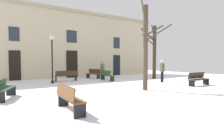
% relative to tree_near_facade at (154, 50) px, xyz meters
% --- Properties ---
extents(ground_plane, '(33.61, 33.61, 0.00)m').
position_rel_tree_near_facade_xyz_m(ground_plane, '(-5.76, -3.34, -2.68)').
color(ground_plane, white).
extents(building_facade, '(21.01, 0.60, 6.96)m').
position_rel_tree_near_facade_xyz_m(building_facade, '(-5.76, 5.76, 0.86)').
color(building_facade, beige).
rests_on(building_facade, ground).
extents(tree_near_facade, '(1.75, 1.70, 4.97)m').
position_rel_tree_near_facade_xyz_m(tree_near_facade, '(0.00, 0.00, 0.00)').
color(tree_near_facade, '#382B1E').
rests_on(tree_near_facade, ground).
extents(tree_foreground, '(2.41, 1.91, 5.48)m').
position_rel_tree_near_facade_xyz_m(tree_foreground, '(-5.42, -4.57, 0.00)').
color(tree_foreground, '#4C3D2D').
rests_on(tree_foreground, ground).
extents(streetlamp, '(0.30, 0.30, 3.71)m').
position_rel_tree_near_facade_xyz_m(streetlamp, '(-9.01, 1.68, -0.40)').
color(streetlamp, black).
rests_on(streetlamp, ground).
extents(bench_back_to_back_left, '(0.55, 1.88, 0.91)m').
position_rel_tree_near_facade_xyz_m(bench_back_to_back_left, '(-10.83, -6.56, -2.20)').
color(bench_back_to_back_left, brown).
rests_on(bench_back_to_back_left, ground).
extents(bench_near_lamp, '(1.83, 0.74, 0.89)m').
position_rel_tree_near_facade_xyz_m(bench_near_lamp, '(-7.66, 2.46, -2.21)').
color(bench_near_lamp, '#3D2819').
rests_on(bench_near_lamp, ground).
extents(bench_by_litter_bin, '(0.57, 1.90, 0.89)m').
position_rel_tree_near_facade_xyz_m(bench_by_litter_bin, '(-4.51, 1.17, -2.22)').
color(bench_by_litter_bin, '#2D4C33').
rests_on(bench_by_litter_bin, ground).
extents(bench_far_corner, '(0.94, 1.59, 0.91)m').
position_rel_tree_near_facade_xyz_m(bench_far_corner, '(-4.51, 3.57, -2.23)').
color(bench_far_corner, '#51331E').
rests_on(bench_far_corner, ground).
extents(bench_back_to_back_right, '(1.10, 1.93, 0.88)m').
position_rel_tree_near_facade_xyz_m(bench_back_to_back_right, '(-12.47, -2.92, -2.21)').
color(bench_back_to_back_right, '#2D4C33').
rests_on(bench_back_to_back_right, ground).
extents(bench_facing_shops, '(1.86, 0.51, 0.91)m').
position_rel_tree_near_facade_xyz_m(bench_facing_shops, '(-1.02, -5.15, -2.22)').
color(bench_facing_shops, '#3D2819').
rests_on(bench_facing_shops, ground).
extents(person_crossing_plaza, '(0.35, 0.44, 1.63)m').
position_rel_tree_near_facade_xyz_m(person_crossing_plaza, '(-3.08, 4.26, -1.78)').
color(person_crossing_plaza, black).
rests_on(person_crossing_plaza, ground).
extents(person_by_shop_door, '(0.35, 0.44, 1.77)m').
position_rel_tree_near_facade_xyz_m(person_by_shop_door, '(-1.56, -2.42, -1.69)').
color(person_by_shop_door, black).
rests_on(person_by_shop_door, ground).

